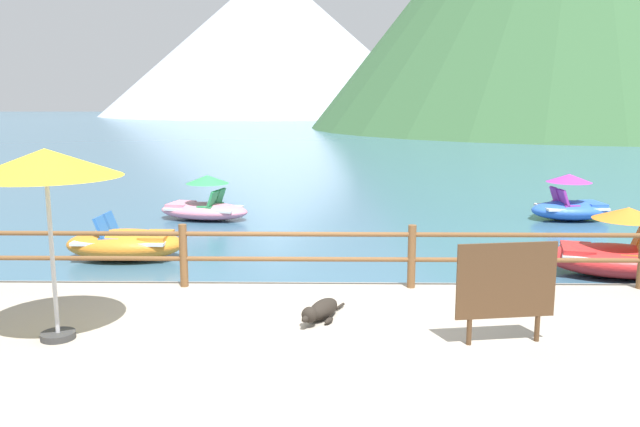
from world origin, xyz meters
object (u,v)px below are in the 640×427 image
object	(u,v)px
sign_board	(506,282)
pedal_boat_1	(126,243)
pedal_boat_3	(618,253)
pedal_boat_2	(204,205)
beach_umbrella	(45,166)
dog_resting	(321,310)
pedal_boat_0	(571,204)

from	to	relation	value
sign_board	pedal_boat_1	distance (m)	8.24
pedal_boat_1	pedal_boat_3	bearing A→B (deg)	-6.88
sign_board	pedal_boat_2	distance (m)	11.16
sign_board	pedal_boat_2	xyz separation A→B (m)	(-5.36, 9.76, -0.75)
beach_umbrella	pedal_boat_3	world-z (taller)	beach_umbrella
dog_resting	pedal_boat_3	bearing A→B (deg)	33.88
beach_umbrella	pedal_boat_1	distance (m)	5.89
beach_umbrella	pedal_boat_3	size ratio (longest dim) A/B	0.82
dog_resting	sign_board	bearing A→B (deg)	-19.83
pedal_boat_1	pedal_boat_3	distance (m)	9.38
pedal_boat_0	pedal_boat_2	xyz separation A→B (m)	(-9.72, -0.11, -0.04)
sign_board	beach_umbrella	distance (m)	5.37
beach_umbrella	pedal_boat_0	size ratio (longest dim) A/B	1.02
dog_resting	pedal_boat_2	distance (m)	9.56
pedal_boat_0	pedal_boat_1	size ratio (longest dim) A/B	0.93
pedal_boat_1	pedal_boat_3	world-z (taller)	pedal_boat_3
pedal_boat_0	pedal_boat_3	bearing A→B (deg)	-101.83
dog_resting	pedal_boat_3	size ratio (longest dim) A/B	0.36
beach_umbrella	pedal_boat_2	world-z (taller)	beach_umbrella
sign_board	beach_umbrella	xyz separation A→B (m)	(-5.20, 0.04, 1.32)
beach_umbrella	dog_resting	world-z (taller)	beach_umbrella
pedal_boat_0	pedal_boat_2	bearing A→B (deg)	-179.35
pedal_boat_0	pedal_boat_2	size ratio (longest dim) A/B	0.84
sign_board	pedal_boat_2	bearing A→B (deg)	118.77
dog_resting	pedal_boat_1	xyz separation A→B (m)	(-3.99, 4.70, -0.21)
beach_umbrella	pedal_boat_2	distance (m)	9.94
pedal_boat_1	pedal_boat_2	xyz separation A→B (m)	(0.75, 4.30, 0.06)
sign_board	dog_resting	bearing A→B (deg)	160.17
beach_umbrella	pedal_boat_1	bearing A→B (deg)	99.53
pedal_boat_1	pedal_boat_2	size ratio (longest dim) A/B	0.90
pedal_boat_1	beach_umbrella	bearing A→B (deg)	-80.47
pedal_boat_1	pedal_boat_2	distance (m)	4.37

